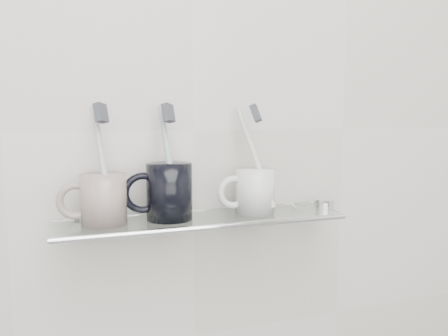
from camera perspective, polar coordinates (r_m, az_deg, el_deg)
name	(u,v)px	position (r m, az deg, el deg)	size (l,w,h in m)	color
wall_back	(193,130)	(0.81, -4.01, 4.95)	(2.50, 2.50, 0.00)	beige
shelf_glass	(203,219)	(0.77, -2.75, -6.72)	(0.50, 0.12, 0.01)	silver
shelf_rail	(212,227)	(0.72, -1.52, -7.72)	(0.01, 0.01, 0.50)	silver
bracket_left	(77,229)	(0.79, -18.64, -7.54)	(0.02, 0.02, 0.03)	silver
bracket_right	(297,212)	(0.89, 9.55, -5.64)	(0.02, 0.02, 0.03)	silver
mug_left	(104,199)	(0.74, -15.42, -3.94)	(0.07, 0.07, 0.08)	silver
mug_left_handle	(76,201)	(0.74, -18.77, -4.08)	(0.06, 0.06, 0.01)	silver
toothbrush_left	(103,163)	(0.73, -15.57, 0.65)	(0.01, 0.01, 0.19)	#B4B3BD
bristles_left	(101,113)	(0.73, -15.78, 6.93)	(0.01, 0.02, 0.03)	#3B3C44
mug_center	(169,191)	(0.75, -7.14, -3.05)	(0.08, 0.08, 0.10)	black
mug_center_handle	(143,193)	(0.74, -10.55, -3.22)	(0.07, 0.07, 0.01)	black
toothbrush_center	(169,161)	(0.74, -7.20, 0.96)	(0.01, 0.01, 0.19)	#91A2AC
bristles_center	(168,113)	(0.74, -7.30, 7.13)	(0.01, 0.02, 0.03)	#3B3C44
mug_right	(255,191)	(0.80, 4.07, -3.00)	(0.07, 0.07, 0.08)	silver
mug_right_handle	(233,192)	(0.78, 1.24, -3.17)	(0.06, 0.06, 0.01)	silver
toothbrush_right	(255,158)	(0.79, 4.10, 1.34)	(0.01, 0.01, 0.19)	silver
bristles_right	(256,113)	(0.79, 4.16, 7.15)	(0.01, 0.02, 0.03)	#3B3C44
chrome_cap	(324,203)	(0.87, 12.93, -4.49)	(0.04, 0.04, 0.02)	silver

